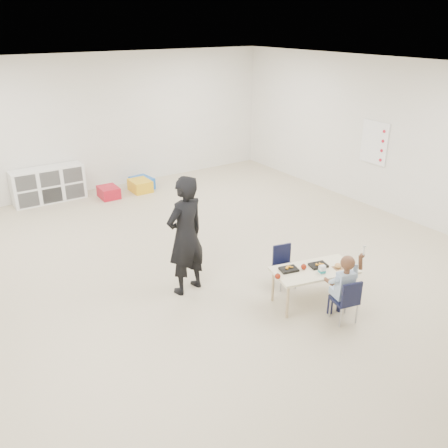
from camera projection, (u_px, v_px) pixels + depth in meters
room at (213, 180)px, 6.39m from camera, size 9.00×9.02×2.80m
table at (313, 285)px, 6.08m from camera, size 1.15×0.76×0.48m
chair_near at (344, 299)px, 5.70m from camera, size 0.33×0.32×0.58m
chair_far at (285, 267)px, 6.44m from camera, size 0.33×0.32×0.58m
child at (346, 288)px, 5.63m from camera, size 0.47×0.47×0.92m
lunch_tray_near at (318, 265)px, 6.05m from camera, size 0.25×0.21×0.03m
lunch_tray_far at (289, 269)px, 5.96m from camera, size 0.25×0.21×0.03m
milk_carton at (322, 269)px, 5.88m from camera, size 0.08×0.08×0.10m
bread_roll at (338, 266)px, 6.00m from camera, size 0.09×0.09×0.07m
apple_near at (304, 267)px, 5.98m from camera, size 0.07×0.07×0.07m
apple_far at (278, 276)px, 5.75m from camera, size 0.07×0.07×0.07m
cubby_shelf at (49, 185)px, 9.47m from camera, size 1.40×0.40×0.70m
rules_poster at (374, 143)px, 8.93m from camera, size 0.02×0.60×0.80m
adult at (186, 236)px, 6.14m from camera, size 0.66×0.51×1.62m
bin_red at (109, 192)px, 9.75m from camera, size 0.37×0.48×0.23m
bin_yellow at (140, 186)px, 10.11m from camera, size 0.39×0.50×0.24m
bin_blue at (142, 183)px, 10.29m from camera, size 0.44×0.53×0.24m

